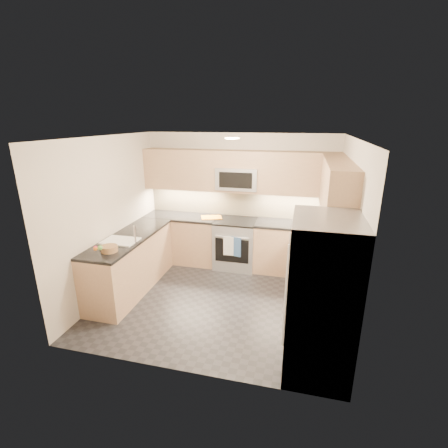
{
  "coord_description": "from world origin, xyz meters",
  "views": [
    {
      "loc": [
        1.17,
        -4.39,
        2.74
      ],
      "look_at": [
        0.0,
        0.35,
        1.15
      ],
      "focal_mm": 26.0,
      "sensor_mm": 36.0,
      "label": 1
    }
  ],
  "objects_px": {
    "microwave": "(238,178)",
    "fruit_basket": "(109,249)",
    "refrigerator": "(321,298)",
    "cutting_board": "(211,217)",
    "utensil_bowl": "(330,223)",
    "gas_range": "(236,244)"
  },
  "relations": [
    {
      "from": "refrigerator",
      "to": "utensil_bowl",
      "type": "relative_size",
      "value": 7.47
    },
    {
      "from": "cutting_board",
      "to": "gas_range",
      "type": "bearing_deg",
      "value": -3.53
    },
    {
      "from": "gas_range",
      "to": "utensil_bowl",
      "type": "bearing_deg",
      "value": 0.43
    },
    {
      "from": "cutting_board",
      "to": "fruit_basket",
      "type": "bearing_deg",
      "value": -116.11
    },
    {
      "from": "gas_range",
      "to": "microwave",
      "type": "relative_size",
      "value": 1.2
    },
    {
      "from": "refrigerator",
      "to": "cutting_board",
      "type": "height_order",
      "value": "refrigerator"
    },
    {
      "from": "refrigerator",
      "to": "fruit_basket",
      "type": "relative_size",
      "value": 7.75
    },
    {
      "from": "refrigerator",
      "to": "utensil_bowl",
      "type": "height_order",
      "value": "refrigerator"
    },
    {
      "from": "microwave",
      "to": "refrigerator",
      "type": "distance_m",
      "value": 3.04
    },
    {
      "from": "gas_range",
      "to": "cutting_board",
      "type": "distance_m",
      "value": 0.69
    },
    {
      "from": "gas_range",
      "to": "fruit_basket",
      "type": "xyz_separation_m",
      "value": [
        -1.44,
        -1.92,
        0.53
      ]
    },
    {
      "from": "utensil_bowl",
      "to": "cutting_board",
      "type": "height_order",
      "value": "utensil_bowl"
    },
    {
      "from": "microwave",
      "to": "cutting_board",
      "type": "xyz_separation_m",
      "value": [
        -0.48,
        -0.1,
        -0.75
      ]
    },
    {
      "from": "utensil_bowl",
      "to": "microwave",
      "type": "bearing_deg",
      "value": 176.18
    },
    {
      "from": "utensil_bowl",
      "to": "cutting_board",
      "type": "relative_size",
      "value": 0.63
    },
    {
      "from": "microwave",
      "to": "fruit_basket",
      "type": "height_order",
      "value": "microwave"
    },
    {
      "from": "cutting_board",
      "to": "fruit_basket",
      "type": "relative_size",
      "value": 1.65
    },
    {
      "from": "microwave",
      "to": "utensil_bowl",
      "type": "height_order",
      "value": "microwave"
    },
    {
      "from": "gas_range",
      "to": "microwave",
      "type": "height_order",
      "value": "microwave"
    },
    {
      "from": "cutting_board",
      "to": "fruit_basket",
      "type": "height_order",
      "value": "fruit_basket"
    },
    {
      "from": "cutting_board",
      "to": "utensil_bowl",
      "type": "bearing_deg",
      "value": -0.45
    },
    {
      "from": "gas_range",
      "to": "cutting_board",
      "type": "relative_size",
      "value": 2.37
    }
  ]
}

